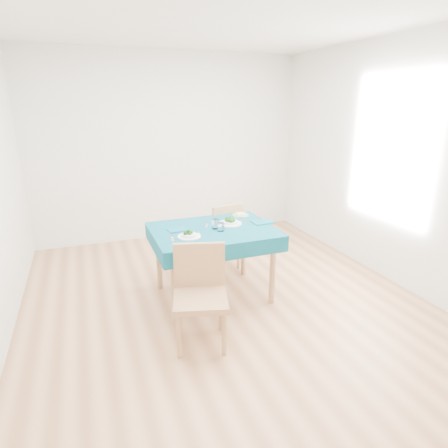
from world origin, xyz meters
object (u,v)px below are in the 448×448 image
object	(u,v)px
table	(213,263)
side_plate	(240,215)
bowl_far	(230,221)
chair_near	(200,285)
chair_far	(220,228)
bowl_near	(189,234)

from	to	relation	value
table	side_plate	xyz separation A→B (m)	(0.45, 0.35, 0.38)
bowl_far	side_plate	world-z (taller)	bowl_far
chair_near	bowl_far	size ratio (longest dim) A/B	4.43
chair_far	chair_near	bearing A→B (deg)	52.57
chair_far	side_plate	size ratio (longest dim) A/B	5.48
chair_near	bowl_near	distance (m)	0.66
chair_near	bowl_far	xyz separation A→B (m)	(0.60, 0.85, 0.24)
bowl_near	side_plate	distance (m)	0.90
chair_near	chair_far	size ratio (longest dim) A/B	1.07
chair_far	table	bearing A→B (deg)	53.07
bowl_far	chair_near	bearing A→B (deg)	-125.27
side_plate	bowl_near	bearing A→B (deg)	-146.39
bowl_far	side_plate	distance (m)	0.35
bowl_near	side_plate	size ratio (longest dim) A/B	1.17
chair_near	bowl_far	world-z (taller)	chair_near
table	chair_near	world-z (taller)	chair_near
side_plate	chair_far	bearing A→B (deg)	111.10
table	chair_near	distance (m)	0.87
table	bowl_far	world-z (taller)	bowl_far
chair_near	side_plate	size ratio (longest dim) A/B	5.88
chair_near	chair_far	distance (m)	1.61
chair_near	bowl_near	world-z (taller)	chair_near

